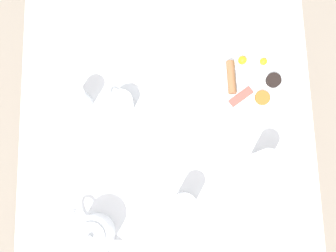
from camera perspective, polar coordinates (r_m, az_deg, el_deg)
ground_plane at (r=1.80m, az=-0.00°, el=-3.61°), size 8.00×8.00×0.00m
table at (r=1.16m, az=-0.00°, el=-0.63°), size 0.99×1.16×0.71m
breakfast_plate at (r=1.17m, az=14.40°, el=7.88°), size 0.28×0.28×0.04m
teapot_near at (r=1.08m, az=-12.60°, el=-17.86°), size 0.14×0.17×0.12m
teacup_with_saucer_left at (r=1.10m, az=-7.85°, el=3.95°), size 0.16×0.16×0.06m
water_glass_tall at (r=1.07m, az=16.49°, el=-5.75°), size 0.07×0.07×0.12m
water_glass_short at (r=1.10m, az=-15.06°, el=4.55°), size 0.07×0.07×0.11m
wine_glass_spare at (r=1.04m, az=3.14°, el=-13.26°), size 0.07×0.07×0.11m
napkin_folded at (r=1.24m, az=6.51°, el=19.63°), size 0.22×0.22×0.01m
knife_by_plate at (r=1.29m, az=-15.12°, el=19.91°), size 0.14×0.15×0.00m
spoon_for_tea at (r=1.15m, az=-18.86°, el=-3.24°), size 0.04×0.15×0.00m
fork_spare at (r=1.09m, az=-4.41°, el=-7.11°), size 0.14×0.13×0.00m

